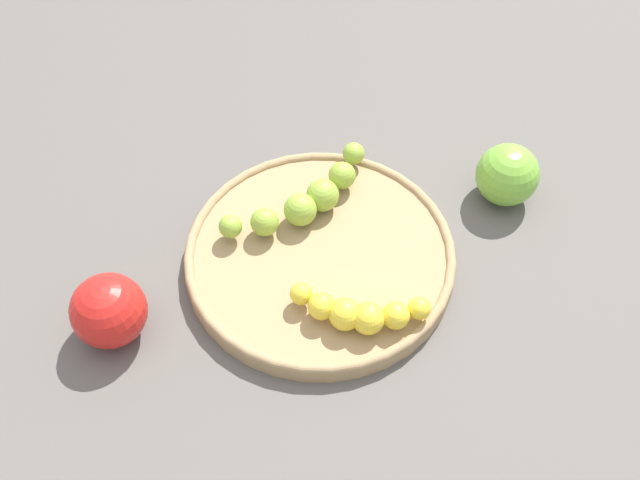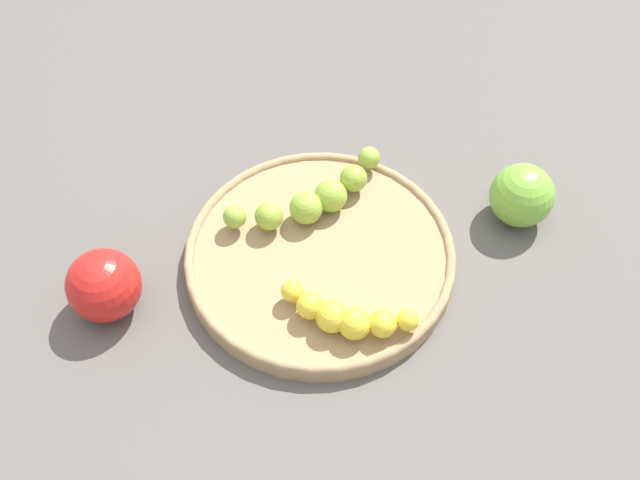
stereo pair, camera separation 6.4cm
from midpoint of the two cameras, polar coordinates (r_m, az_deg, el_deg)
ground_plane at (r=0.78m, az=2.35°, el=-1.82°), size 2.40×2.40×0.00m
fruit_bowl at (r=0.77m, az=2.38°, el=-1.29°), size 0.28×0.28×0.02m
banana_green at (r=0.79m, az=1.79°, el=3.07°), size 0.08×0.18×0.03m
banana_yellow at (r=0.71m, az=4.57°, el=-5.83°), size 0.09×0.11×0.03m
apple_green at (r=0.83m, az=17.11°, el=3.11°), size 0.07×0.07×0.07m
apple_red at (r=0.74m, az=-13.60°, el=-3.48°), size 0.07×0.07×0.07m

